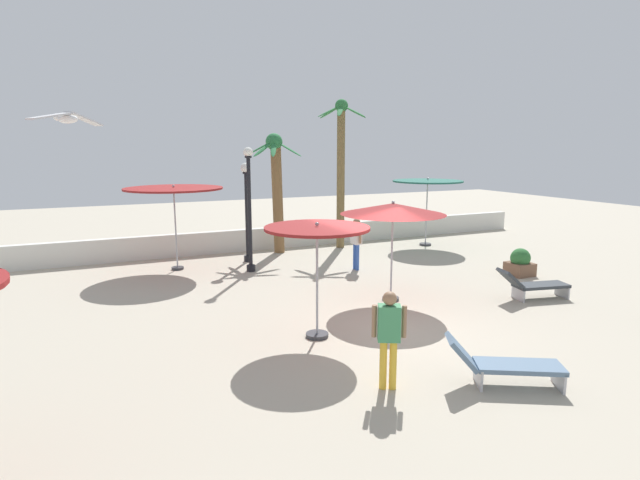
# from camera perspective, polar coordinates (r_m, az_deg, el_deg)

# --- Properties ---
(ground_plane) EXTENTS (56.00, 56.00, 0.00)m
(ground_plane) POSITION_cam_1_polar(r_m,az_deg,el_deg) (11.41, 6.97, -9.66)
(ground_plane) COLOR #B2A893
(boundary_wall) EXTENTS (25.20, 0.30, 0.83)m
(boundary_wall) POSITION_cam_1_polar(r_m,az_deg,el_deg) (19.60, -7.43, 0.08)
(boundary_wall) COLOR silver
(boundary_wall) RESTS_ON ground_plane
(patio_umbrella_0) EXTENTS (3.07, 3.07, 2.75)m
(patio_umbrella_0) POSITION_cam_1_polar(r_m,az_deg,el_deg) (16.64, -16.24, 5.39)
(patio_umbrella_0) COLOR #333338
(patio_umbrella_0) RESTS_ON ground_plane
(patio_umbrella_1) EXTENTS (2.66, 2.66, 2.59)m
(patio_umbrella_1) POSITION_cam_1_polar(r_m,az_deg,el_deg) (12.80, 8.26, 3.44)
(patio_umbrella_1) COLOR #333338
(patio_umbrella_1) RESTS_ON ground_plane
(patio_umbrella_2) EXTENTS (2.14, 2.14, 2.43)m
(patio_umbrella_2) POSITION_cam_1_polar(r_m,az_deg,el_deg) (10.15, -0.34, 0.48)
(patio_umbrella_2) COLOR #333338
(patio_umbrella_2) RESTS_ON ground_plane
(patio_umbrella_3) EXTENTS (2.76, 2.76, 2.73)m
(patio_umbrella_3) POSITION_cam_1_polar(r_m,az_deg,el_deg) (20.53, 12.09, 6.22)
(patio_umbrella_3) COLOR #333338
(patio_umbrella_3) RESTS_ON ground_plane
(palm_tree_0) EXTENTS (2.00, 1.83, 5.71)m
(palm_tree_0) POSITION_cam_1_polar(r_m,az_deg,el_deg) (19.64, 2.39, 9.10)
(palm_tree_0) COLOR brown
(palm_tree_0) RESTS_ON ground_plane
(palm_tree_1) EXTENTS (2.11, 2.07, 4.42)m
(palm_tree_1) POSITION_cam_1_polar(r_m,az_deg,el_deg) (18.72, -4.98, 6.86)
(palm_tree_1) COLOR brown
(palm_tree_1) RESTS_ON ground_plane
(lamp_post_0) EXTENTS (0.30, 0.30, 3.92)m
(lamp_post_0) POSITION_cam_1_polar(r_m,az_deg,el_deg) (15.95, -8.00, 3.91)
(lamp_post_0) COLOR black
(lamp_post_0) RESTS_ON ground_plane
(lamp_post_1) EXTENTS (0.35, 0.35, 3.40)m
(lamp_post_1) POSITION_cam_1_polar(r_m,az_deg,el_deg) (17.40, -8.31, 4.14)
(lamp_post_1) COLOR black
(lamp_post_1) RESTS_ON ground_plane
(lounge_chair_1) EXTENTS (1.96, 0.95, 0.84)m
(lounge_chair_1) POSITION_cam_1_polar(r_m,az_deg,el_deg) (14.28, 22.94, -4.66)
(lounge_chair_1) COLOR #B7B7BC
(lounge_chair_1) RESTS_ON ground_plane
(lounge_chair_2) EXTENTS (1.92, 1.40, 0.84)m
(lounge_chair_2) POSITION_cam_1_polar(r_m,az_deg,el_deg) (9.09, 20.03, -13.04)
(lounge_chair_2) COLOR #B7B7BC
(lounge_chair_2) RESTS_ON ground_plane
(guest_0) EXTENTS (0.25, 0.56, 1.68)m
(guest_0) POSITION_cam_1_polar(r_m,az_deg,el_deg) (16.21, 4.14, 0.14)
(guest_0) COLOR #3359B2
(guest_0) RESTS_ON ground_plane
(guest_1) EXTENTS (0.51, 0.38, 1.65)m
(guest_1) POSITION_cam_1_polar(r_m,az_deg,el_deg) (8.31, 7.81, -10.14)
(guest_1) COLOR gold
(guest_1) RESTS_ON ground_plane
(seagull_0) EXTENTS (0.94, 1.17, 0.18)m
(seagull_0) POSITION_cam_1_polar(r_m,az_deg,el_deg) (7.97, -26.77, 12.21)
(seagull_0) COLOR white
(planter) EXTENTS (0.70, 0.70, 0.85)m
(planter) POSITION_cam_1_polar(r_m,az_deg,el_deg) (16.75, 21.71, -2.45)
(planter) COLOR brown
(planter) RESTS_ON ground_plane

